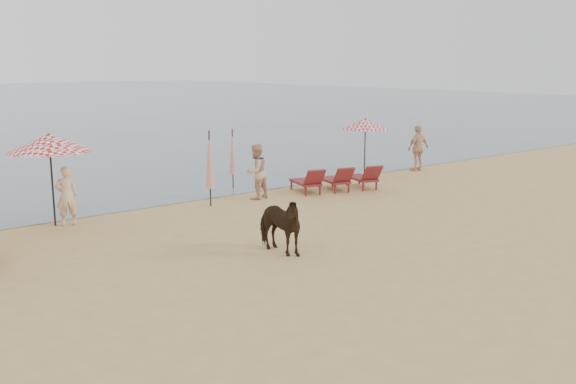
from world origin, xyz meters
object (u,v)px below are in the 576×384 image
(umbrella_open_left_a, at_px, (49,143))
(umbrella_open_right, at_px, (365,124))
(cow, at_px, (278,224))
(beachgoer_left, at_px, (67,196))
(beachgoer_right_b, at_px, (418,148))
(umbrella_closed_left, at_px, (210,160))
(lounger_cluster_right, at_px, (337,179))
(umbrella_closed_right, at_px, (233,152))
(beachgoer_right_a, at_px, (256,172))

(umbrella_open_left_a, relative_size, umbrella_open_right, 1.11)
(umbrella_open_right, distance_m, cow, 11.30)
(beachgoer_left, xyz_separation_m, beachgoer_right_b, (14.88, 0.06, 0.12))
(umbrella_open_left_a, bearing_deg, cow, -60.02)
(umbrella_closed_left, relative_size, beachgoer_right_b, 1.25)
(umbrella_closed_left, xyz_separation_m, beachgoer_left, (-4.41, 0.38, -0.64))
(umbrella_open_left_a, distance_m, beachgoer_right_b, 15.25)
(lounger_cluster_right, height_order, umbrella_closed_right, umbrella_closed_right)
(umbrella_open_left_a, height_order, umbrella_open_right, umbrella_open_left_a)
(umbrella_open_right, bearing_deg, lounger_cluster_right, -161.33)
(lounger_cluster_right, xyz_separation_m, beachgoer_right_a, (-3.01, 0.70, 0.48))
(umbrella_open_left_a, xyz_separation_m, beachgoer_right_b, (15.19, -0.12, -1.36))
(umbrella_open_right, xyz_separation_m, umbrella_closed_right, (-5.60, 1.09, -0.76))
(umbrella_open_left_a, height_order, umbrella_closed_left, umbrella_open_left_a)
(umbrella_closed_right, xyz_separation_m, beachgoer_right_b, (8.28, -1.56, -0.36))
(umbrella_open_left_a, bearing_deg, umbrella_closed_left, -5.17)
(beachgoer_right_b, bearing_deg, cow, 29.18)
(umbrella_open_right, height_order, beachgoer_right_b, umbrella_open_right)
(umbrella_open_right, height_order, beachgoer_right_a, umbrella_open_right)
(umbrella_closed_right, bearing_deg, umbrella_open_right, -11.05)
(cow, bearing_deg, lounger_cluster_right, 33.98)
(umbrella_open_right, bearing_deg, beachgoer_left, 173.09)
(umbrella_open_left_a, relative_size, umbrella_closed_left, 1.08)
(umbrella_open_left_a, relative_size, beachgoer_right_a, 1.41)
(beachgoer_right_a, bearing_deg, lounger_cluster_right, 153.98)
(umbrella_open_left_a, xyz_separation_m, beachgoer_right_a, (6.50, -0.55, -1.40))
(lounger_cluster_right, height_order, umbrella_open_left_a, umbrella_open_left_a)
(cow, bearing_deg, umbrella_closed_left, 71.73)
(umbrella_open_right, bearing_deg, umbrella_open_left_a, 172.23)
(umbrella_open_left_a, xyz_separation_m, umbrella_closed_right, (6.91, 1.44, -0.99))
(umbrella_closed_right, relative_size, beachgoer_left, 1.28)
(umbrella_open_left_a, xyz_separation_m, cow, (3.23, -5.95, -1.62))
(beachgoer_right_a, bearing_deg, beachgoer_right_b, 169.87)
(beachgoer_right_b, bearing_deg, umbrella_closed_left, 5.58)
(umbrella_open_right, xyz_separation_m, umbrella_closed_left, (-7.79, -0.90, -0.61))
(cow, relative_size, beachgoer_right_b, 0.86)
(beachgoer_left, height_order, beachgoer_right_b, beachgoer_right_b)
(umbrella_open_right, height_order, umbrella_closed_left, umbrella_closed_left)
(umbrella_closed_right, height_order, beachgoer_right_b, umbrella_closed_right)
(umbrella_closed_left, xyz_separation_m, beachgoer_right_a, (1.78, 0.00, -0.56))
(umbrella_closed_left, bearing_deg, cow, -105.46)
(lounger_cluster_right, relative_size, beachgoer_right_b, 1.69)
(beachgoer_right_b, bearing_deg, umbrella_open_left_a, 2.76)
(cow, height_order, beachgoer_left, beachgoer_left)
(umbrella_open_left_a, relative_size, cow, 1.56)
(beachgoer_left, xyz_separation_m, beachgoer_right_a, (6.19, -0.37, 0.08))
(lounger_cluster_right, distance_m, umbrella_open_right, 3.77)
(umbrella_open_right, bearing_deg, beachgoer_right_a, 179.13)
(cow, bearing_deg, beachgoer_right_b, 23.15)
(umbrella_closed_right, xyz_separation_m, cow, (-3.68, -7.39, -0.62))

